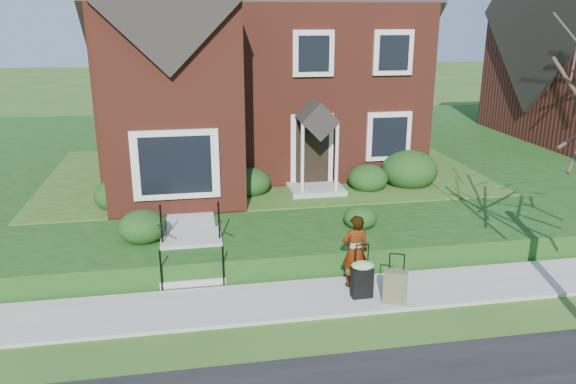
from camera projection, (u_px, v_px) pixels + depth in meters
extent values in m
plane|color=#2D5119|center=(316.00, 300.00, 11.62)|extent=(120.00, 120.00, 0.00)
cube|color=#9E9B93|center=(316.00, 298.00, 11.61)|extent=(60.00, 1.60, 0.08)
cube|color=#193D10|center=(353.00, 155.00, 22.44)|extent=(44.00, 20.00, 0.60)
cube|color=#9E9B93|center=(190.00, 202.00, 15.71)|extent=(1.20, 6.00, 0.06)
cube|color=maroon|center=(255.00, 84.00, 20.03)|extent=(10.00, 8.00, 5.40)
cube|color=maroon|center=(173.00, 106.00, 15.05)|extent=(3.60, 2.40, 5.40)
cube|color=silver|center=(176.00, 164.00, 14.36)|extent=(2.20, 0.30, 1.80)
cube|color=black|center=(312.00, 154.00, 16.91)|extent=(1.00, 0.12, 2.10)
cube|color=black|center=(389.00, 136.00, 17.19)|extent=(1.40, 0.10, 1.50)
cube|color=#9E9B93|center=(193.00, 281.00, 12.10)|extent=(1.40, 0.30, 0.15)
cube|color=#9E9B93|center=(193.00, 269.00, 12.33)|extent=(1.40, 0.30, 0.15)
cube|color=#9E9B93|center=(192.00, 257.00, 12.57)|extent=(1.40, 0.30, 0.15)
cube|color=#9E9B93|center=(192.00, 246.00, 12.81)|extent=(1.40, 0.30, 0.15)
cube|color=#9E9B93|center=(191.00, 237.00, 13.33)|extent=(1.40, 0.80, 0.15)
cylinder|color=black|center=(161.00, 270.00, 11.74)|extent=(0.04, 0.04, 0.90)
cylinder|color=black|center=(161.00, 224.00, 12.68)|extent=(0.04, 0.04, 0.90)
cylinder|color=black|center=(223.00, 266.00, 11.95)|extent=(0.04, 0.04, 0.90)
cylinder|color=black|center=(219.00, 220.00, 12.90)|extent=(0.04, 0.04, 0.90)
ellipsoid|color=black|center=(117.00, 192.00, 15.31)|extent=(1.24, 1.24, 0.87)
ellipsoid|color=black|center=(250.00, 180.00, 16.48)|extent=(1.23, 1.23, 0.86)
ellipsoid|color=black|center=(368.00, 176.00, 16.91)|extent=(1.21, 1.21, 0.84)
ellipsoid|color=black|center=(409.00, 166.00, 17.31)|extent=(1.73, 1.73, 1.21)
ellipsoid|color=black|center=(142.00, 224.00, 13.07)|extent=(1.12, 1.12, 0.79)
ellipsoid|color=black|center=(360.00, 215.00, 13.93)|extent=(0.84, 0.84, 0.58)
imported|color=#999999|center=(355.00, 251.00, 11.82)|extent=(0.59, 0.39, 1.60)
cube|color=black|center=(362.00, 282.00, 11.48)|extent=(0.43, 0.25, 0.64)
cylinder|color=black|center=(364.00, 246.00, 11.24)|extent=(0.26, 0.03, 0.03)
cylinder|color=black|center=(357.00, 258.00, 11.29)|extent=(0.02, 0.02, 0.48)
cylinder|color=black|center=(369.00, 257.00, 11.34)|extent=(0.02, 0.02, 0.48)
cylinder|color=black|center=(354.00, 296.00, 11.55)|extent=(0.04, 0.06, 0.06)
cylinder|color=black|center=(368.00, 295.00, 11.60)|extent=(0.04, 0.06, 0.06)
ellipsoid|color=#90C470|center=(363.00, 265.00, 11.36)|extent=(0.48, 0.40, 0.15)
cube|color=brown|center=(395.00, 287.00, 11.26)|extent=(0.54, 0.43, 0.69)
cylinder|color=black|center=(397.00, 256.00, 11.06)|extent=(0.27, 0.14, 0.03)
cylinder|color=black|center=(390.00, 264.00, 11.09)|extent=(0.02, 0.02, 0.33)
cylinder|color=black|center=(404.00, 263.00, 11.13)|extent=(0.02, 0.02, 0.33)
cylinder|color=black|center=(387.00, 301.00, 11.33)|extent=(0.06, 0.07, 0.06)
cylinder|color=black|center=(402.00, 300.00, 11.38)|extent=(0.06, 0.07, 0.06)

